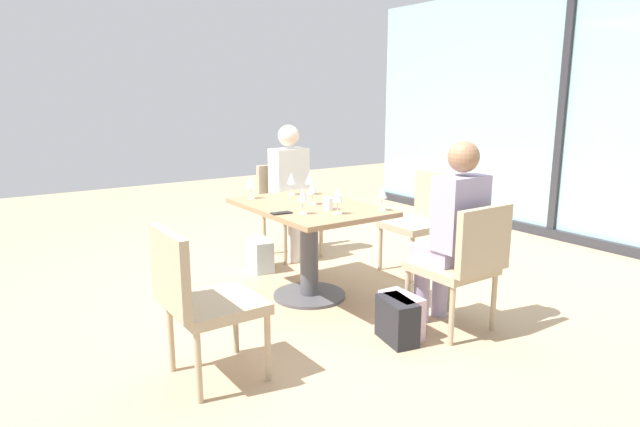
{
  "coord_description": "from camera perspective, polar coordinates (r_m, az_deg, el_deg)",
  "views": [
    {
      "loc": [
        3.39,
        -2.22,
        1.55
      ],
      "look_at": [
        0.0,
        0.1,
        0.65
      ],
      "focal_mm": 30.92,
      "sensor_mm": 36.0,
      "label": 1
    }
  ],
  "objects": [
    {
      "name": "handbag_2",
      "position": [
        3.59,
        7.98,
        -10.91
      ],
      "size": [
        0.33,
        0.22,
        0.28
      ],
      "primitive_type": "cube",
      "rotation": [
        0.0,
        0.0,
        -0.21
      ],
      "color": "#232328",
      "rests_on": "ground_plane"
    },
    {
      "name": "chair_far_left",
      "position": [
        5.34,
        -3.47,
        0.97
      ],
      "size": [
        0.5,
        0.46,
        0.87
      ],
      "color": "tan",
      "rests_on": "ground_plane"
    },
    {
      "name": "wine_glass_1",
      "position": [
        3.94,
        6.46,
        2.2
      ],
      "size": [
        0.07,
        0.07,
        0.18
      ],
      "color": "silver",
      "rests_on": "dining_table_main"
    },
    {
      "name": "wine_glass_4",
      "position": [
        3.79,
        1.84,
        1.88
      ],
      "size": [
        0.07,
        0.07,
        0.18
      ],
      "color": "silver",
      "rests_on": "dining_table_main"
    },
    {
      "name": "wine_glass_0",
      "position": [
        4.12,
        -0.8,
        2.74
      ],
      "size": [
        0.07,
        0.07,
        0.18
      ],
      "color": "silver",
      "rests_on": "dining_table_main"
    },
    {
      "name": "handbag_0",
      "position": [
        3.67,
        8.4,
        -10.4
      ],
      "size": [
        0.31,
        0.18,
        0.28
      ],
      "primitive_type": "cube",
      "rotation": [
        0.0,
        0.0,
        -0.06
      ],
      "color": "beige",
      "rests_on": "ground_plane"
    },
    {
      "name": "cell_phone_on_table",
      "position": [
        3.84,
        -4.0,
        0.06
      ],
      "size": [
        0.08,
        0.15,
        0.01
      ],
      "primitive_type": "cube",
      "rotation": [
        0.0,
        0.0,
        -0.09
      ],
      "color": "black",
      "rests_on": "dining_table_main"
    },
    {
      "name": "wine_glass_2",
      "position": [
        4.53,
        -2.98,
        3.61
      ],
      "size": [
        0.07,
        0.07,
        0.18
      ],
      "color": "silver",
      "rests_on": "dining_table_main"
    },
    {
      "name": "person_far_right",
      "position": [
        3.7,
        13.55,
        -1.29
      ],
      "size": [
        0.39,
        0.34,
        1.26
      ],
      "color": "#9E93B7",
      "rests_on": "ground_plane"
    },
    {
      "name": "ground_plane",
      "position": [
        4.34,
        -1.1,
        -8.57
      ],
      "size": [
        12.0,
        12.0,
        0.0
      ],
      "primitive_type": "plane",
      "color": "tan"
    },
    {
      "name": "chair_near_window",
      "position": [
        4.92,
        10.51,
        -0.21
      ],
      "size": [
        0.46,
        0.51,
        0.87
      ],
      "color": "tan",
      "rests_on": "ground_plane"
    },
    {
      "name": "handbag_1",
      "position": [
        4.94,
        -6.17,
        -4.28
      ],
      "size": [
        0.32,
        0.21,
        0.28
      ],
      "primitive_type": "cube",
      "rotation": [
        0.0,
        0.0,
        -0.18
      ],
      "color": "silver",
      "rests_on": "ground_plane"
    },
    {
      "name": "person_far_left",
      "position": [
        5.21,
        -2.88,
        2.96
      ],
      "size": [
        0.39,
        0.34,
        1.26
      ],
      "color": "silver",
      "rests_on": "ground_plane"
    },
    {
      "name": "chair_far_right",
      "position": [
        3.68,
        14.65,
        -4.69
      ],
      "size": [
        0.5,
        0.46,
        0.87
      ],
      "color": "tan",
      "rests_on": "ground_plane"
    },
    {
      "name": "wine_glass_6",
      "position": [
        3.79,
        -1.81,
        1.88
      ],
      "size": [
        0.07,
        0.07,
        0.18
      ],
      "color": "silver",
      "rests_on": "dining_table_main"
    },
    {
      "name": "coffee_cup",
      "position": [
        3.95,
        0.85,
        1.03
      ],
      "size": [
        0.08,
        0.08,
        0.09
      ],
      "primitive_type": "cylinder",
      "color": "white",
      "rests_on": "dining_table_main"
    },
    {
      "name": "wine_glass_5",
      "position": [
        4.38,
        -7.19,
        3.23
      ],
      "size": [
        0.07,
        0.07,
        0.18
      ],
      "color": "silver",
      "rests_on": "dining_table_main"
    },
    {
      "name": "dining_table_main",
      "position": [
        4.18,
        -1.13,
        -1.8
      ],
      "size": [
        1.19,
        0.8,
        0.73
      ],
      "color": "#997551",
      "rests_on": "ground_plane"
    },
    {
      "name": "chair_front_right",
      "position": [
        3.03,
        -12.41,
        -8.28
      ],
      "size": [
        0.46,
        0.5,
        0.87
      ],
      "color": "tan",
      "rests_on": "ground_plane"
    },
    {
      "name": "window_wall_backdrop",
      "position": [
        6.4,
        23.78,
        8.29
      ],
      "size": [
        5.6,
        0.1,
        2.7
      ],
      "color": "#90B7BC",
      "rests_on": "ground_plane"
    },
    {
      "name": "wine_glass_3",
      "position": [
        4.53,
        -1.1,
        3.63
      ],
      "size": [
        0.07,
        0.07,
        0.18
      ],
      "color": "silver",
      "rests_on": "dining_table_main"
    }
  ]
}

